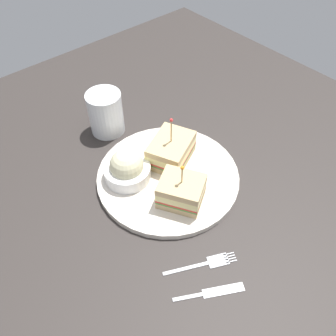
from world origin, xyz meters
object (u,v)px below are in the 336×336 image
Objects in this scene: coleslaw_bowl at (127,168)px; knife at (213,292)px; sandwich_half_back at (181,191)px; drink_glass at (106,115)px; plate at (168,176)px; sandwich_half_front at (171,150)px; fork at (208,263)px.

knife is at bearing -97.79° from coleslaw_bowl.
sandwich_half_back is 27.73cm from drink_glass.
coleslaw_bowl is at bearing 110.18° from sandwich_half_back.
plate is at bearing -36.69° from coleslaw_bowl.
drink_glass is 0.93× the size of knife.
coleslaw_bowl is at bearing 168.88° from sandwich_half_front.
fork is (-7.35, -19.20, -0.47)cm from plate.
drink_glass is (5.92, 16.10, 0.62)cm from coleslaw_bowl.
sandwich_half_back is at bearing -109.90° from plate.
plate is 3.10× the size of coleslaw_bowl.
plate is at bearing -88.02° from drink_glass.
plate is at bearing 65.72° from knife.
sandwich_half_front is at bearing 40.90° from plate.
coleslaw_bowl is 24.44cm from fork.
coleslaw_bowl reaches higher than knife.
sandwich_half_front reaches higher than sandwich_half_back.
sandwich_half_front is 10.28cm from coleslaw_bowl.
knife is at bearing -102.44° from drink_glass.
coleslaw_bowl is 0.94× the size of drink_glass.
sandwich_half_front is at bearing -77.04° from drink_glass.
sandwich_half_back reaches higher than drink_glass.
drink_glass is at bearing 91.98° from plate.
drink_glass is 0.83× the size of fork.
sandwich_half_front is 1.28× the size of coleslaw_bowl.
knife is at bearing -117.95° from sandwich_half_front.
plate is at bearing 69.06° from fork.
fork is 1.12× the size of knife.
coleslaw_bowl reaches higher than plate.
sandwich_half_back is 14.06cm from fork.
drink_glass reaches higher than fork.
plate is 25.58cm from knife.
sandwich_half_back reaches higher than coleslaw_bowl.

